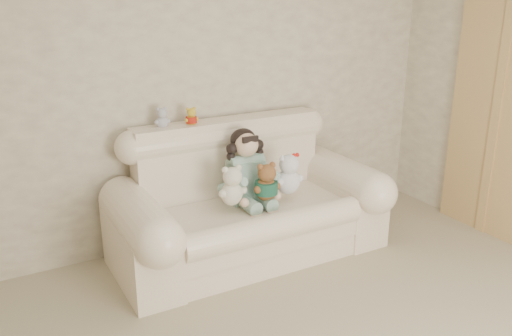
% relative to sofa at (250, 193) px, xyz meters
% --- Properties ---
extents(wall_back, '(4.50, 0.00, 4.50)m').
position_rel_sofa_xyz_m(wall_back, '(-0.22, 0.50, 0.78)').
color(wall_back, beige).
rests_on(wall_back, ground).
extents(sofa, '(2.10, 0.95, 1.03)m').
position_rel_sofa_xyz_m(sofa, '(0.00, 0.00, 0.00)').
color(sofa, '#FFEFCD').
rests_on(sofa, floor).
extents(door_panel, '(0.06, 0.90, 2.10)m').
position_rel_sofa_xyz_m(door_panel, '(2.00, -0.60, 0.54)').
color(door_panel, tan).
rests_on(door_panel, floor).
extents(seated_child, '(0.36, 0.44, 0.59)m').
position_rel_sofa_xyz_m(seated_child, '(0.01, 0.08, 0.20)').
color(seated_child, '#29785A').
rests_on(seated_child, sofa).
extents(brown_teddy, '(0.25, 0.21, 0.34)m').
position_rel_sofa_xyz_m(brown_teddy, '(0.06, -0.14, 0.16)').
color(brown_teddy, brown).
rests_on(brown_teddy, sofa).
extents(white_cat, '(0.29, 0.25, 0.38)m').
position_rel_sofa_xyz_m(white_cat, '(0.28, -0.11, 0.18)').
color(white_cat, silver).
rests_on(white_cat, sofa).
extents(cream_teddy, '(0.27, 0.24, 0.35)m').
position_rel_sofa_xyz_m(cream_teddy, '(-0.20, -0.10, 0.16)').
color(cream_teddy, white).
rests_on(cream_teddy, sofa).
extents(yellow_mini_bear, '(0.13, 0.11, 0.17)m').
position_rel_sofa_xyz_m(yellow_mini_bear, '(-0.32, 0.35, 0.58)').
color(yellow_mini_bear, gold).
rests_on(yellow_mini_bear, sofa).
extents(grey_mini_plush, '(0.13, 0.10, 0.20)m').
position_rel_sofa_xyz_m(grey_mini_plush, '(-0.54, 0.38, 0.59)').
color(grey_mini_plush, silver).
rests_on(grey_mini_plush, sofa).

